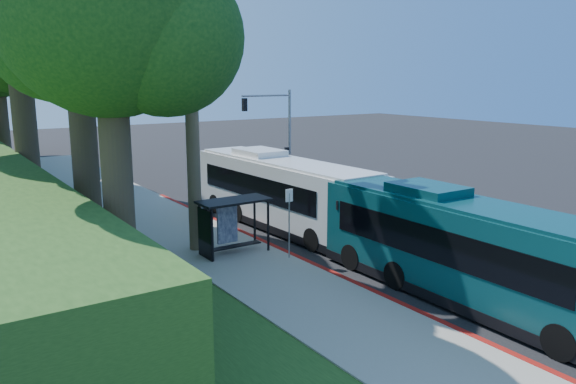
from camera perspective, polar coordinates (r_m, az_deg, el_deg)
ground at (r=31.67m, az=3.14°, el=-2.82°), size 140.00×140.00×0.00m
sidewalk at (r=28.01m, az=-8.90°, el=-4.74°), size 4.50×70.00×0.12m
red_curb at (r=25.73m, az=-0.39°, el=-6.06°), size 0.25×30.00×0.13m
grass_verge at (r=30.95m, az=-22.55°, el=-3.99°), size 8.00×70.00×0.06m
bus_shelter at (r=25.09m, az=-6.15°, el=-2.45°), size 3.20×1.51×2.55m
stop_sign_pole at (r=24.17m, az=0.12°, el=-2.25°), size 0.35×0.06×3.17m
traffic_signal_pole at (r=41.19m, az=-1.02°, el=6.77°), size 4.10×0.30×7.00m
tree_2 at (r=41.05m, az=-25.39°, el=14.14°), size 8.82×8.40×15.12m
tree_6 at (r=19.36m, az=-17.59°, el=16.55°), size 7.56×7.20×13.74m
white_bus at (r=29.68m, az=-0.70°, el=0.06°), size 3.25×13.41×3.97m
teal_bus at (r=20.82m, az=17.90°, el=-5.59°), size 2.95×13.14×3.91m
pickup at (r=40.09m, az=-4.10°, el=1.21°), size 3.53×5.33×1.36m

